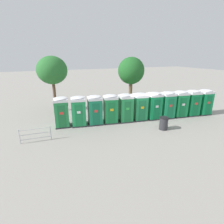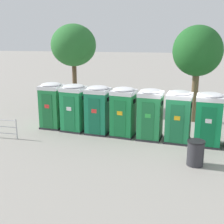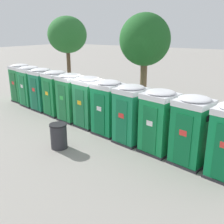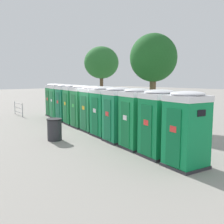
{
  "view_description": "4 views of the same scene",
  "coord_description": "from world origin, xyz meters",
  "px_view_note": "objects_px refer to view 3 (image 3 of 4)",
  "views": [
    {
      "loc": [
        -8.52,
        -13.21,
        5.8
      ],
      "look_at": [
        -2.63,
        0.31,
        0.95
      ],
      "focal_mm": 28.0,
      "sensor_mm": 36.0,
      "label": 1
    },
    {
      "loc": [
        -0.92,
        -14.97,
        5.38
      ],
      "look_at": [
        -3.39,
        0.45,
        1.2
      ],
      "focal_mm": 50.0,
      "sensor_mm": 36.0,
      "label": 2
    },
    {
      "loc": [
        7.99,
        -9.85,
        4.71
      ],
      "look_at": [
        1.59,
        -0.44,
        1.11
      ],
      "focal_mm": 42.0,
      "sensor_mm": 36.0,
      "label": 3
    },
    {
      "loc": [
        11.7,
        -8.63,
        2.94
      ],
      "look_at": [
        2.07,
        -0.53,
        1.32
      ],
      "focal_mm": 42.0,
      "sensor_mm": 36.0,
      "label": 4
    }
  ],
  "objects_px": {
    "street_tree_0": "(145,41)",
    "portapotty_9": "(192,130)",
    "portapotty_6": "(108,107)",
    "trash_can": "(59,136)",
    "portapotty_2": "(42,89)",
    "portapotty_5": "(89,102)",
    "portapotty_1": "(31,86)",
    "portapotty_0": "(21,83)",
    "portapotty_3": "(56,93)",
    "portapotty_7": "(131,114)",
    "portapotty_4": "(71,97)",
    "street_tree_1": "(67,35)",
    "portapotty_8": "(159,121)"
  },
  "relations": [
    {
      "from": "portapotty_7",
      "to": "portapotty_6",
      "type": "bearing_deg",
      "value": 168.11
    },
    {
      "from": "portapotty_6",
      "to": "portapotty_9",
      "type": "bearing_deg",
      "value": -9.57
    },
    {
      "from": "portapotty_4",
      "to": "portapotty_6",
      "type": "xyz_separation_m",
      "value": [
        2.74,
        -0.45,
        -0.0
      ]
    },
    {
      "from": "portapotty_2",
      "to": "portapotty_0",
      "type": "bearing_deg",
      "value": 167.98
    },
    {
      "from": "portapotty_1",
      "to": "street_tree_1",
      "type": "height_order",
      "value": "street_tree_1"
    },
    {
      "from": "portapotty_3",
      "to": "portapotty_6",
      "type": "height_order",
      "value": "same"
    },
    {
      "from": "portapotty_4",
      "to": "portapotty_7",
      "type": "bearing_deg",
      "value": -10.18
    },
    {
      "from": "portapotty_3",
      "to": "portapotty_5",
      "type": "height_order",
      "value": "same"
    },
    {
      "from": "portapotty_0",
      "to": "portapotty_2",
      "type": "height_order",
      "value": "same"
    },
    {
      "from": "portapotty_2",
      "to": "street_tree_1",
      "type": "distance_m",
      "value": 6.63
    },
    {
      "from": "portapotty_4",
      "to": "trash_can",
      "type": "bearing_deg",
      "value": -55.86
    },
    {
      "from": "portapotty_3",
      "to": "portapotty_5",
      "type": "relative_size",
      "value": 1.0
    },
    {
      "from": "portapotty_0",
      "to": "portapotty_4",
      "type": "bearing_deg",
      "value": -10.85
    },
    {
      "from": "portapotty_4",
      "to": "portapotty_9",
      "type": "xyz_separation_m",
      "value": [
        6.85,
        -1.14,
        -0.0
      ]
    },
    {
      "from": "portapotty_1",
      "to": "portapotty_6",
      "type": "height_order",
      "value": "same"
    },
    {
      "from": "portapotty_1",
      "to": "trash_can",
      "type": "distance_m",
      "value": 7.1
    },
    {
      "from": "portapotty_5",
      "to": "portapotty_9",
      "type": "distance_m",
      "value": 5.56
    },
    {
      "from": "portapotty_3",
      "to": "portapotty_7",
      "type": "relative_size",
      "value": 1.0
    },
    {
      "from": "portapotty_9",
      "to": "portapotty_0",
      "type": "bearing_deg",
      "value": 169.91
    },
    {
      "from": "street_tree_0",
      "to": "trash_can",
      "type": "xyz_separation_m",
      "value": [
        -0.49,
        -6.42,
        -3.59
      ]
    },
    {
      "from": "portapotty_7",
      "to": "trash_can",
      "type": "bearing_deg",
      "value": -134.71
    },
    {
      "from": "portapotty_8",
      "to": "street_tree_1",
      "type": "distance_m",
      "value": 13.14
    },
    {
      "from": "portapotty_0",
      "to": "street_tree_1",
      "type": "height_order",
      "value": "street_tree_1"
    },
    {
      "from": "portapotty_6",
      "to": "portapotty_2",
      "type": "bearing_deg",
      "value": 170.49
    },
    {
      "from": "trash_can",
      "to": "street_tree_0",
      "type": "bearing_deg",
      "value": 85.68
    },
    {
      "from": "portapotty_0",
      "to": "street_tree_0",
      "type": "xyz_separation_m",
      "value": [
        7.91,
        2.48,
        2.84
      ]
    },
    {
      "from": "portapotty_4",
      "to": "street_tree_1",
      "type": "xyz_separation_m",
      "value": [
        -5.46,
        5.71,
        3.0
      ]
    },
    {
      "from": "portapotty_2",
      "to": "portapotty_3",
      "type": "relative_size",
      "value": 1.0
    },
    {
      "from": "portapotty_5",
      "to": "street_tree_0",
      "type": "relative_size",
      "value": 0.45
    },
    {
      "from": "portapotty_0",
      "to": "trash_can",
      "type": "relative_size",
      "value": 2.43
    },
    {
      "from": "portapotty_3",
      "to": "portapotty_7",
      "type": "height_order",
      "value": "same"
    },
    {
      "from": "portapotty_3",
      "to": "portapotty_5",
      "type": "xyz_separation_m",
      "value": [
        2.74,
        -0.45,
        -0.0
      ]
    },
    {
      "from": "portapotty_8",
      "to": "trash_can",
      "type": "distance_m",
      "value": 4.11
    },
    {
      "from": "portapotty_4",
      "to": "street_tree_0",
      "type": "distance_m",
      "value": 5.15
    },
    {
      "from": "street_tree_0",
      "to": "portapotty_9",
      "type": "bearing_deg",
      "value": -46.71
    },
    {
      "from": "portapotty_2",
      "to": "portapotty_5",
      "type": "bearing_deg",
      "value": -9.14
    },
    {
      "from": "portapotty_5",
      "to": "portapotty_8",
      "type": "relative_size",
      "value": 1.0
    },
    {
      "from": "portapotty_6",
      "to": "trash_can",
      "type": "relative_size",
      "value": 2.43
    },
    {
      "from": "portapotty_3",
      "to": "portapotty_1",
      "type": "bearing_deg",
      "value": 170.47
    },
    {
      "from": "portapotty_6",
      "to": "portapotty_7",
      "type": "height_order",
      "value": "same"
    },
    {
      "from": "portapotty_0",
      "to": "portapotty_1",
      "type": "height_order",
      "value": "same"
    },
    {
      "from": "portapotty_2",
      "to": "street_tree_0",
      "type": "bearing_deg",
      "value": 30.55
    },
    {
      "from": "portapotty_1",
      "to": "portapotty_6",
      "type": "distance_m",
      "value": 6.95
    },
    {
      "from": "portapotty_1",
      "to": "street_tree_0",
      "type": "relative_size",
      "value": 0.45
    },
    {
      "from": "portapotty_5",
      "to": "portapotty_6",
      "type": "distance_m",
      "value": 1.39
    },
    {
      "from": "portapotty_7",
      "to": "portapotty_2",
      "type": "bearing_deg",
      "value": 170.02
    },
    {
      "from": "portapotty_7",
      "to": "portapotty_8",
      "type": "relative_size",
      "value": 1.0
    },
    {
      "from": "portapotty_9",
      "to": "trash_can",
      "type": "height_order",
      "value": "portapotty_9"
    },
    {
      "from": "trash_can",
      "to": "portapotty_1",
      "type": "bearing_deg",
      "value": 149.25
    },
    {
      "from": "portapotty_0",
      "to": "portapotty_5",
      "type": "xyz_separation_m",
      "value": [
        6.83,
        -1.24,
        -0.0
      ]
    }
  ]
}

